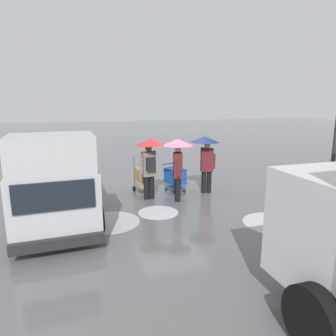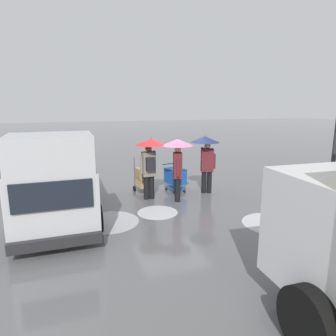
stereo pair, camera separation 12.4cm
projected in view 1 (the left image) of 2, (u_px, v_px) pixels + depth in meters
ground_plane at (170, 194)px, 11.18m from camera, size 90.00×90.00×0.00m
slush_patch_near_cluster at (59, 220)px, 8.69m from camera, size 1.59×1.59×0.01m
slush_patch_under_van at (273, 223)px, 8.45m from camera, size 1.68×1.68×0.01m
slush_patch_mid_street at (158, 212)px, 9.26m from camera, size 1.24×1.24×0.01m
slush_patch_far_side at (109, 222)px, 8.51m from camera, size 1.71×1.71×0.01m
cargo_van_parked_right at (56, 179)px, 8.55m from camera, size 2.37×5.42×2.60m
shopping_cart_vendor at (175, 177)px, 11.35m from camera, size 0.78×0.95×1.02m
hand_dolly_boxes at (143, 178)px, 11.22m from camera, size 0.63×0.79×1.32m
pedestrian_pink_side at (150, 154)px, 10.27m from camera, size 1.04×1.04×2.15m
pedestrian_black_side at (206, 151)px, 11.00m from camera, size 1.04×1.04×2.15m
pedestrian_white_side at (178, 155)px, 10.12m from camera, size 1.04×1.04×2.15m
street_lamp at (336, 137)px, 8.33m from camera, size 0.28×0.28×3.86m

